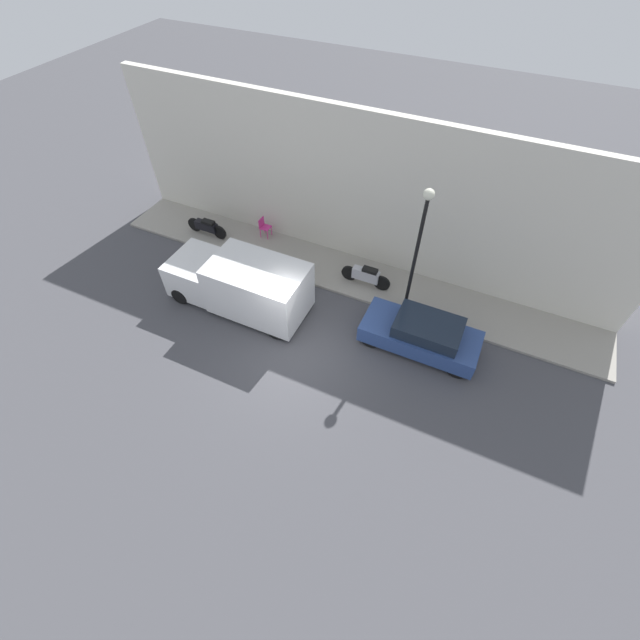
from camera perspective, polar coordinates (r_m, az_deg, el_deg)
name	(u,v)px	position (r m, az deg, el deg)	size (l,w,h in m)	color
ground_plane	(295,349)	(14.46, -3.33, -3.89)	(60.00, 60.00, 0.00)	#47474C
sidewalk	(343,273)	(16.99, 3.12, 6.32)	(2.24, 19.57, 0.10)	gray
building_facade	(360,192)	(16.21, 5.38, 16.64)	(0.30, 19.57, 5.87)	silver
parked_car	(422,334)	(14.46, 13.42, -1.84)	(1.62, 3.85, 1.24)	#2D4784
delivery_van	(240,283)	(15.38, -10.66, 4.84)	(2.05, 5.12, 2.03)	white
motorcycle_black	(207,227)	(19.14, -14.86, 11.95)	(0.30, 1.89, 0.73)	black
scooter_silver	(366,275)	(16.20, 6.16, 5.92)	(0.30, 1.93, 0.82)	#B7B7BF
streetlamp	(420,237)	(13.73, 13.13, 10.67)	(0.34, 0.34, 4.85)	black
cafe_chair	(264,226)	(18.56, -7.48, 12.30)	(0.40, 0.40, 0.84)	#D8338C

